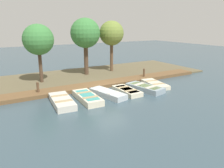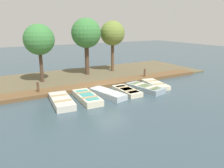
% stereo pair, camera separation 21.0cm
% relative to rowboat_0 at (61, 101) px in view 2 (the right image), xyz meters
% --- Properties ---
extents(ground_plane, '(80.00, 80.00, 0.00)m').
position_rel_rowboat_0_xyz_m(ground_plane, '(-0.92, 4.07, -0.21)').
color(ground_plane, '#384C56').
extents(shore_bank, '(8.00, 24.00, 0.13)m').
position_rel_rowboat_0_xyz_m(shore_bank, '(-5.92, 4.07, -0.14)').
color(shore_bank, brown).
rests_on(shore_bank, ground_plane).
extents(dock_walkway, '(1.54, 20.07, 0.27)m').
position_rel_rowboat_0_xyz_m(dock_walkway, '(-2.50, 4.07, -0.07)').
color(dock_walkway, brown).
rests_on(dock_walkway, ground_plane).
extents(rowboat_0, '(3.14, 1.44, 0.42)m').
position_rel_rowboat_0_xyz_m(rowboat_0, '(0.00, 0.00, 0.00)').
color(rowboat_0, beige).
rests_on(rowboat_0, ground_plane).
extents(rowboat_1, '(3.07, 1.26, 0.42)m').
position_rel_rowboat_0_xyz_m(rowboat_1, '(0.18, 1.67, 0.00)').
color(rowboat_1, beige).
rests_on(rowboat_1, ground_plane).
extents(rowboat_2, '(3.13, 1.62, 0.41)m').
position_rel_rowboat_0_xyz_m(rowboat_2, '(0.10, 3.26, -0.01)').
color(rowboat_2, '#B2BCC1').
rests_on(rowboat_2, ground_plane).
extents(rowboat_3, '(2.63, 1.06, 0.35)m').
position_rel_rowboat_0_xyz_m(rowboat_3, '(0.15, 4.85, -0.04)').
color(rowboat_3, beige).
rests_on(rowboat_3, ground_plane).
extents(rowboat_4, '(3.15, 1.78, 0.42)m').
position_rel_rowboat_0_xyz_m(rowboat_4, '(0.33, 6.39, -0.00)').
color(rowboat_4, '#8C9EA8').
rests_on(rowboat_4, ground_plane).
extents(rowboat_5, '(2.93, 1.56, 0.35)m').
position_rel_rowboat_0_xyz_m(rowboat_5, '(-0.21, 7.87, -0.04)').
color(rowboat_5, beige).
rests_on(rowboat_5, ground_plane).
extents(mooring_post_near, '(0.17, 0.17, 1.03)m').
position_rel_rowboat_0_xyz_m(mooring_post_near, '(-2.48, -0.89, 0.31)').
color(mooring_post_near, brown).
rests_on(mooring_post_near, ground_plane).
extents(mooring_post_far, '(0.17, 0.17, 1.03)m').
position_rel_rowboat_0_xyz_m(mooring_post_far, '(-2.48, 8.53, 0.31)').
color(mooring_post_far, brown).
rests_on(mooring_post_far, ground_plane).
extents(park_tree_far_left, '(2.50, 2.50, 4.94)m').
position_rel_rowboat_0_xyz_m(park_tree_far_left, '(-5.75, 0.13, 3.45)').
color(park_tree_far_left, '#4C3828').
rests_on(park_tree_far_left, ground_plane).
extents(park_tree_left, '(2.79, 2.79, 5.49)m').
position_rel_rowboat_0_xyz_m(park_tree_left, '(-6.55, 4.63, 3.83)').
color(park_tree_left, '#4C3828').
rests_on(park_tree_left, ground_plane).
extents(park_tree_center, '(2.48, 2.48, 5.26)m').
position_rel_rowboat_0_xyz_m(park_tree_center, '(-6.75, 7.61, 3.76)').
color(park_tree_center, brown).
rests_on(park_tree_center, ground_plane).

